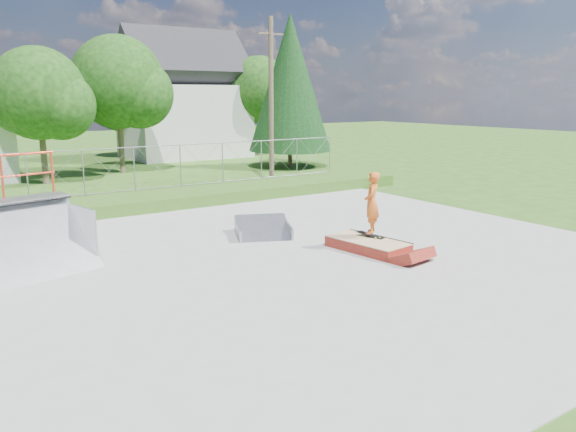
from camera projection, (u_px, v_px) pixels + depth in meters
name	position (u px, v px, depth m)	size (l,w,h in m)	color
ground	(274.00, 267.00, 14.43)	(120.00, 120.00, 0.00)	#2C5719
concrete_pad	(274.00, 266.00, 14.42)	(20.00, 16.00, 0.04)	#999996
grass_berm	(145.00, 201.00, 22.09)	(24.00, 3.00, 0.50)	#2C5719
grind_box	(368.00, 245.00, 15.82)	(1.45, 2.46, 0.34)	maroon
quarter_pipe	(24.00, 216.00, 13.75)	(2.84, 2.41, 2.84)	gray
flat_bank_ramp	(263.00, 229.00, 17.50)	(1.63, 1.74, 0.50)	gray
skateboard	(371.00, 235.00, 16.08)	(0.22, 0.80, 0.02)	black
skater	(372.00, 205.00, 15.89)	(0.64, 0.42, 1.76)	orange
chain_link_fence	(134.00, 169.00, 22.66)	(20.00, 0.06, 1.80)	gray
gable_house	(184.00, 102.00, 39.63)	(8.40, 6.08, 8.94)	beige
utility_pole	(271.00, 102.00, 27.41)	(0.24, 0.24, 8.00)	brown
tree_left_near	(45.00, 97.00, 27.06)	(4.76, 4.48, 6.65)	brown
tree_center	(124.00, 86.00, 31.01)	(5.44, 5.12, 7.60)	brown
tree_right_far	(263.00, 92.00, 40.58)	(5.10, 4.80, 7.12)	brown
tree_back_mid	(123.00, 105.00, 39.12)	(4.08, 3.84, 5.70)	brown
conifer_tree	(290.00, 83.00, 33.70)	(5.04, 5.04, 9.10)	brown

